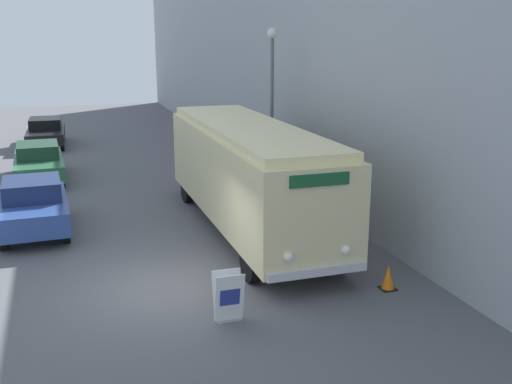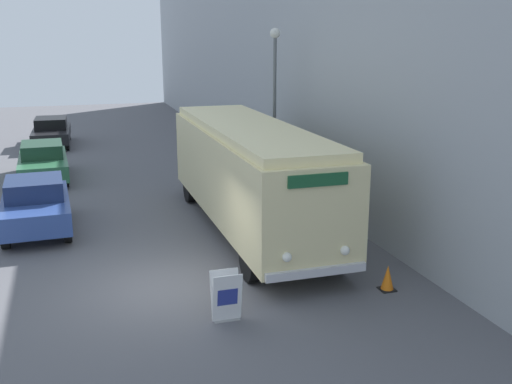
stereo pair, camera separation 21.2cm
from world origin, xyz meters
TOP-DOWN VIEW (x-y plane):
  - ground_plane at (0.00, 0.00)m, footprint 80.00×80.00m
  - building_wall_right at (6.38, 10.00)m, footprint 0.30×60.00m
  - vintage_bus at (3.15, 3.55)m, footprint 2.55×10.42m
  - sign_board at (0.95, -2.02)m, footprint 0.62×0.40m
  - streetlamp at (5.16, 7.09)m, footprint 0.36×0.36m
  - parked_car_near at (-3.06, 5.45)m, footprint 2.05×4.16m
  - parked_car_mid at (-3.06, 12.49)m, footprint 2.01×4.76m
  - parked_car_far at (-2.85, 20.57)m, footprint 2.00×4.69m
  - traffic_cone at (4.95, -1.68)m, footprint 0.36×0.36m

SIDE VIEW (x-z plane):
  - ground_plane at x=0.00m, z-range 0.00..0.00m
  - traffic_cone at x=4.95m, z-range -0.01..0.61m
  - sign_board at x=0.95m, z-range -0.02..1.06m
  - parked_car_mid at x=-3.06m, z-range 0.01..1.52m
  - parked_car_far at x=-2.85m, z-range 0.02..1.52m
  - parked_car_near at x=-3.06m, z-range 0.02..1.63m
  - vintage_bus at x=3.15m, z-range 0.23..3.50m
  - streetlamp at x=5.16m, z-range 0.93..6.98m
  - building_wall_right at x=6.38m, z-range 0.00..8.80m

